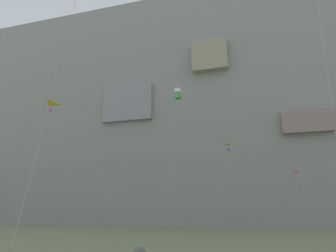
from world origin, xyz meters
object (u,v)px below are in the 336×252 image
object	(u,v)px
kite_diamond_near_cliff	(74,1)
kite_delta_high_center	(231,149)
kite_box_low_right	(178,94)
kite_delta_far_right	(47,112)
kite_banner_mid_center	(298,178)

from	to	relation	value
kite_diamond_near_cliff	kite_delta_high_center	world-z (taller)	kite_diamond_near_cliff
kite_box_low_right	kite_delta_far_right	size ratio (longest dim) A/B	1.61
kite_delta_high_center	kite_diamond_near_cliff	bearing A→B (deg)	-131.14
kite_delta_far_right	kite_box_low_right	bearing A→B (deg)	56.84
kite_banner_mid_center	kite_delta_far_right	distance (m)	38.50
kite_diamond_near_cliff	kite_delta_far_right	xyz separation A→B (m)	(-4.83, 3.74, -12.49)
kite_box_low_right	kite_banner_mid_center	distance (m)	25.01
kite_diamond_near_cliff	kite_banner_mid_center	bearing A→B (deg)	42.75
kite_diamond_near_cliff	kite_delta_high_center	distance (m)	29.69
kite_delta_far_right	kite_diamond_near_cliff	bearing A→B (deg)	-37.71
kite_box_low_right	kite_delta_high_center	size ratio (longest dim) A/B	1.97
kite_banner_mid_center	kite_diamond_near_cliff	xyz separation A→B (m)	(-26.72, -24.70, 19.36)
kite_delta_high_center	kite_delta_far_right	world-z (taller)	kite_delta_far_right
kite_box_low_right	kite_delta_high_center	xyz separation A→B (m)	(9.21, -3.51, -11.82)
kite_delta_far_right	kite_delta_high_center	bearing A→B (deg)	35.59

